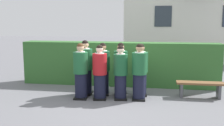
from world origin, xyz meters
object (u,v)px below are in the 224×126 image
student_rear_row_3 (141,71)px  wooden_bench (200,86)px  student_front_row_0 (81,72)px  student_front_row_2 (120,74)px  student_rear_row_2 (121,70)px  student_in_red_blazer (100,73)px  student_rear_row_1 (103,70)px  student_rear_row_0 (85,69)px  student_front_row_3 (139,73)px

student_rear_row_3 → wooden_bench: student_rear_row_3 is taller
student_front_row_0 → student_front_row_2: bearing=5.4°
student_rear_row_2 → wooden_bench: bearing=1.3°
student_front_row_0 → wooden_bench: 3.62m
student_in_red_blazer → student_rear_row_2: bearing=45.0°
student_front_row_0 → student_rear_row_3: (1.75, 0.63, -0.02)m
student_front_row_2 → student_rear_row_1: student_rear_row_1 is taller
student_rear_row_0 → wooden_bench: 3.55m
student_rear_row_3 → student_rear_row_2: bearing=-175.3°
student_in_red_blazer → wooden_bench: (2.97, 0.61, -0.42)m
student_front_row_2 → student_rear_row_3: bearing=42.0°
student_front_row_2 → student_rear_row_3: (0.57, 0.52, 0.01)m
student_in_red_blazer → student_rear_row_1: size_ratio=0.99×
student_front_row_2 → student_rear_row_1: 0.75m
student_rear_row_3 → student_front_row_2: bearing=-138.0°
student_front_row_2 → wooden_bench: size_ratio=1.14×
wooden_bench → student_front_row_3: bearing=-165.2°
student_front_row_0 → student_rear_row_0: student_rear_row_0 is taller
student_front_row_3 → wooden_bench: size_ratio=1.19×
student_front_row_2 → wooden_bench: student_front_row_2 is taller
student_rear_row_2 → student_front_row_3: bearing=-35.2°
student_front_row_0 → student_in_red_blazer: (0.57, 0.02, -0.02)m
student_rear_row_0 → wooden_bench: (3.52, 0.14, -0.47)m
student_in_red_blazer → student_rear_row_0: student_rear_row_0 is taller
student_front_row_3 → student_rear_row_2: student_front_row_3 is taller
student_front_row_2 → student_rear_row_0: 1.22m
student_front_row_0 → student_front_row_2: size_ratio=1.04×
student_rear_row_0 → student_rear_row_3: bearing=4.4°
student_front_row_0 → student_rear_row_0: bearing=88.0°
student_rear_row_0 → student_rear_row_3: (1.73, 0.13, -0.05)m
student_rear_row_1 → student_front_row_3: bearing=-18.6°
student_in_red_blazer → student_rear_row_1: 0.52m
student_rear_row_1 → wooden_bench: bearing=1.7°
student_front_row_0 → student_rear_row_2: bearing=27.2°
student_front_row_0 → student_rear_row_2: 1.26m
student_front_row_0 → student_front_row_3: size_ratio=1.00×
student_front_row_2 → student_front_row_0: bearing=-174.6°
student_front_row_2 → student_rear_row_2: size_ratio=0.97×
student_front_row_0 → wooden_bench: size_ratio=1.19×
student_in_red_blazer → student_rear_row_0: (-0.55, 0.47, 0.04)m
student_front_row_2 → student_rear_row_0: student_rear_row_0 is taller
student_rear_row_1 → wooden_bench: student_rear_row_1 is taller
student_rear_row_1 → student_front_row_0: bearing=-136.3°
student_front_row_0 → student_front_row_2: student_front_row_0 is taller
student_front_row_3 → student_front_row_2: bearing=-175.8°
student_rear_row_3 → student_in_red_blazer: bearing=-152.9°
student_rear_row_1 → wooden_bench: 3.00m
student_front_row_0 → student_rear_row_1: student_front_row_0 is taller
student_front_row_3 → student_rear_row_2: bearing=144.8°
student_front_row_2 → student_rear_row_3: student_rear_row_3 is taller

